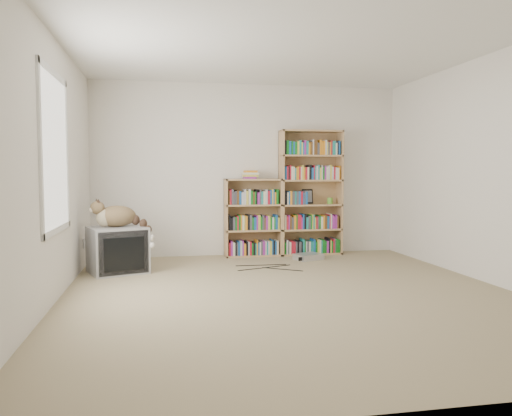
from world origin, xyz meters
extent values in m
cube|color=tan|center=(0.00, 0.00, 0.00)|extent=(4.50, 5.00, 0.01)
cube|color=silver|center=(0.00, 2.50, 1.25)|extent=(4.50, 0.02, 2.50)
cube|color=silver|center=(0.00, -2.50, 1.25)|extent=(4.50, 0.02, 2.50)
cube|color=silver|center=(-2.25, 0.00, 1.25)|extent=(0.02, 5.00, 2.50)
cube|color=silver|center=(2.25, 0.00, 1.25)|extent=(0.02, 5.00, 2.50)
cube|color=white|center=(0.00, 0.00, 2.50)|extent=(4.50, 5.00, 0.02)
cube|color=white|center=(-2.24, 0.20, 1.40)|extent=(0.02, 1.22, 1.52)
cube|color=#969799|center=(-1.80, 1.44, 0.28)|extent=(0.80, 0.76, 0.56)
cube|color=black|center=(-1.71, 1.19, 0.28)|extent=(0.56, 0.23, 0.51)
cube|color=black|center=(-1.70, 1.17, 0.27)|extent=(0.45, 0.17, 0.39)
cube|color=black|center=(-1.84, 1.56, 0.27)|extent=(0.47, 0.43, 0.33)
ellipsoid|color=#382417|center=(-1.81, 1.49, 0.68)|extent=(0.55, 0.45, 0.26)
ellipsoid|color=#382417|center=(-1.69, 1.53, 0.67)|extent=(0.28, 0.29, 0.19)
ellipsoid|color=tan|center=(-1.95, 1.42, 0.67)|extent=(0.24, 0.24, 0.21)
ellipsoid|color=#382417|center=(-2.02, 1.40, 0.79)|extent=(0.21, 0.21, 0.16)
sphere|color=beige|center=(-2.08, 1.38, 0.77)|extent=(0.08, 0.08, 0.07)
cone|color=black|center=(-2.00, 1.37, 0.87)|extent=(0.08, 0.09, 0.08)
cone|color=black|center=(-2.03, 1.46, 0.87)|extent=(0.08, 0.09, 0.08)
cube|color=tan|center=(0.46, 2.34, 0.92)|extent=(0.03, 0.30, 1.83)
cube|color=tan|center=(1.35, 2.34, 0.92)|extent=(0.02, 0.30, 1.83)
cube|color=tan|center=(0.90, 2.48, 0.92)|extent=(0.92, 0.03, 1.83)
cube|color=tan|center=(0.90, 2.34, 1.82)|extent=(0.92, 0.30, 0.02)
cube|color=tan|center=(0.90, 2.34, 0.01)|extent=(0.92, 0.30, 0.03)
cube|color=tan|center=(0.90, 2.34, 0.37)|extent=(0.92, 0.30, 0.03)
cube|color=tan|center=(0.90, 2.34, 0.74)|extent=(0.92, 0.30, 0.02)
cube|color=tan|center=(0.90, 2.34, 1.10)|extent=(0.92, 0.30, 0.02)
cube|color=tan|center=(0.90, 2.34, 1.46)|extent=(0.92, 0.30, 0.02)
cube|color=#B7182C|center=(0.90, 2.34, 0.12)|extent=(0.84, 0.24, 0.19)
cube|color=#18559F|center=(0.90, 2.34, 0.48)|extent=(0.84, 0.24, 0.19)
cube|color=#136B1C|center=(0.90, 2.34, 0.84)|extent=(0.84, 0.24, 0.19)
cube|color=beige|center=(0.90, 2.34, 1.20)|extent=(0.84, 0.24, 0.19)
cube|color=black|center=(0.90, 2.34, 1.57)|extent=(0.84, 0.24, 0.19)
cube|color=tan|center=(-0.36, 2.34, 0.56)|extent=(0.03, 0.30, 1.12)
cube|color=tan|center=(0.43, 2.34, 0.56)|extent=(0.03, 0.30, 1.12)
cube|color=tan|center=(0.03, 2.48, 0.56)|extent=(0.82, 0.03, 1.12)
cube|color=tan|center=(0.03, 2.34, 1.11)|extent=(0.82, 0.30, 0.02)
cube|color=tan|center=(0.03, 2.34, 0.01)|extent=(0.82, 0.30, 0.03)
cube|color=tan|center=(0.03, 2.34, 0.38)|extent=(0.82, 0.30, 0.03)
cube|color=tan|center=(0.03, 2.34, 0.75)|extent=(0.82, 0.30, 0.02)
cube|color=#B7182C|center=(0.03, 2.34, 0.12)|extent=(0.74, 0.24, 0.19)
cube|color=#18559F|center=(0.03, 2.34, 0.49)|extent=(0.74, 0.24, 0.19)
cube|color=#136B1C|center=(0.03, 2.34, 0.85)|extent=(0.74, 0.24, 0.19)
cube|color=#B7182C|center=(0.00, 2.34, 1.18)|extent=(0.21, 0.28, 0.12)
cylinder|color=#63AE31|center=(1.20, 2.34, 0.79)|extent=(0.08, 0.08, 0.09)
cube|color=black|center=(0.88, 2.44, 0.86)|extent=(0.16, 0.05, 0.22)
cube|color=silver|center=(0.74, 1.88, 0.04)|extent=(0.43, 0.38, 0.08)
cube|color=silver|center=(-2.24, 1.79, 0.32)|extent=(0.01, 0.08, 0.13)
camera|label=1|loc=(-1.26, -4.76, 1.20)|focal=35.00mm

